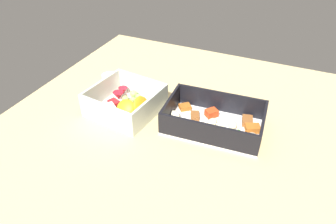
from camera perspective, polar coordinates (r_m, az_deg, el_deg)
table_surface at (r=75.00cm, az=1.29°, el=-1.93°), size 80.00×80.00×2.00cm
pasta_container at (r=71.46cm, az=8.58°, el=-1.78°), size 22.77×15.01×5.86cm
fruit_bowl at (r=76.81cm, az=-7.71°, el=1.63°), size 17.23×16.86×6.23cm
candy_bar at (r=82.51cm, az=7.39°, el=3.06°), size 7.39×4.20×1.20cm
paper_cup_liner at (r=90.44cm, az=-10.86°, el=6.22°), size 3.93×3.93×2.13cm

